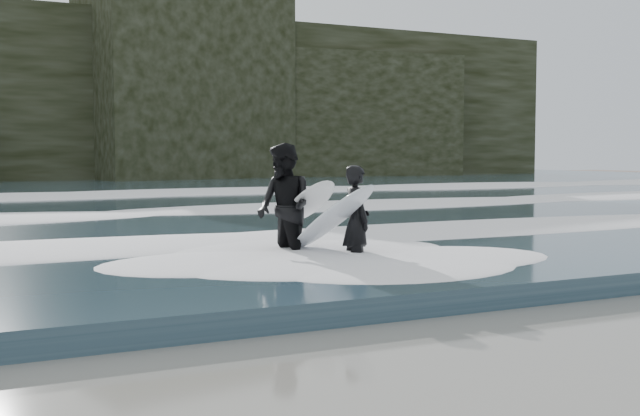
{
  "coord_description": "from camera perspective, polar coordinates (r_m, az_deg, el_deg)",
  "views": [
    {
      "loc": [
        -5.56,
        -4.27,
        1.83
      ],
      "look_at": [
        -0.16,
        6.54,
        1.0
      ],
      "focal_mm": 45.0,
      "sensor_mm": 36.0,
      "label": 1
    }
  ],
  "objects": [
    {
      "name": "sea",
      "position": [
        33.77,
        -17.03,
        0.92
      ],
      "size": [
        90.0,
        52.0,
        0.3
      ],
      "primitive_type": "cube",
      "color": "#283D4C",
      "rests_on": "ground"
    },
    {
      "name": "headland",
      "position": [
        50.68,
        -20.35,
        7.29
      ],
      "size": [
        70.0,
        9.0,
        10.0
      ],
      "primitive_type": "cube",
      "color": "black",
      "rests_on": "ground"
    },
    {
      "name": "foam_near",
      "position": [
        14.46,
        -3.79,
        -1.75
      ],
      "size": [
        60.0,
        3.2,
        0.2
      ],
      "primitive_type": "ellipsoid",
      "color": "white",
      "rests_on": "sea"
    },
    {
      "name": "foam_mid",
      "position": [
        21.07,
        -11.17,
        0.03
      ],
      "size": [
        60.0,
        4.0,
        0.24
      ],
      "primitive_type": "ellipsoid",
      "color": "white",
      "rests_on": "sea"
    },
    {
      "name": "foam_far",
      "position": [
        29.83,
        -15.77,
        1.14
      ],
      "size": [
        60.0,
        4.8,
        0.3
      ],
      "primitive_type": "ellipsoid",
      "color": "white",
      "rests_on": "sea"
    },
    {
      "name": "surfer_left",
      "position": [
        11.98,
        2.16,
        -0.85
      ],
      "size": [
        1.08,
        1.99,
        1.65
      ],
      "color": "black",
      "rests_on": "ground"
    },
    {
      "name": "surfer_right",
      "position": [
        12.25,
        -2.43,
        0.03
      ],
      "size": [
        1.3,
        2.08,
        1.98
      ],
      "color": "black",
      "rests_on": "ground"
    }
  ]
}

